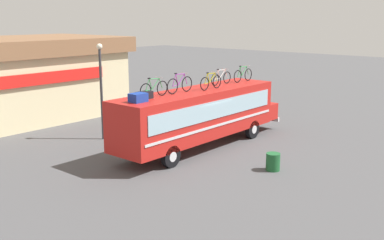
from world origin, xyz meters
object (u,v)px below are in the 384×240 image
trash_bin (273,162)px  street_lamp (101,83)px  luggage_bag_2 (144,95)px  rooftop_bicycle_4 (221,78)px  bus (200,113)px  rooftop_bicycle_5 (243,75)px  rooftop_bicycle_2 (180,84)px  rooftop_bicycle_1 (154,89)px  luggage_bag_1 (138,98)px  rooftop_bicycle_3 (211,82)px

trash_bin → street_lamp: (-1.45, 9.77, 2.69)m
luggage_bag_2 → rooftop_bicycle_4: bearing=0.4°
bus → street_lamp: 5.67m
rooftop_bicycle_5 → trash_bin: size_ratio=2.27×
rooftop_bicycle_2 → luggage_bag_2: bearing=177.5°
bus → rooftop_bicycle_2: 2.17m
bus → rooftop_bicycle_5: 4.03m
rooftop_bicycle_1 → street_lamp: size_ratio=0.34×
bus → rooftop_bicycle_2: (-1.43, 0.11, 1.63)m
bus → street_lamp: size_ratio=2.18×
luggage_bag_1 → street_lamp: 5.62m
luggage_bag_1 → rooftop_bicycle_5: size_ratio=0.41×
rooftop_bicycle_1 → rooftop_bicycle_5: (6.74, -0.25, 0.00)m
rooftop_bicycle_5 → trash_bin: rooftop_bicycle_5 is taller
rooftop_bicycle_1 → luggage_bag_1: bearing=-164.6°
rooftop_bicycle_3 → street_lamp: 6.00m
luggage_bag_2 → rooftop_bicycle_4: 5.69m
rooftop_bicycle_3 → rooftop_bicycle_4: 1.76m
rooftop_bicycle_3 → street_lamp: bearing=115.6°
rooftop_bicycle_3 → rooftop_bicycle_5: size_ratio=0.96×
rooftop_bicycle_3 → street_lamp: (-2.59, 5.40, -0.28)m
luggage_bag_2 → rooftop_bicycle_3: 4.08m
luggage_bag_2 → rooftop_bicycle_2: rooftop_bicycle_2 is taller
luggage_bag_1 → rooftop_bicycle_4: 6.41m
luggage_bag_1 → rooftop_bicycle_2: (2.94, 0.25, 0.22)m
rooftop_bicycle_4 → rooftop_bicycle_3: bearing=-160.0°
rooftop_bicycle_2 → rooftop_bicycle_5: rooftop_bicycle_2 is taller
rooftop_bicycle_4 → rooftop_bicycle_1: bearing=-179.6°
rooftop_bicycle_2 → street_lamp: bearing=99.0°
luggage_bag_2 → rooftop_bicycle_5: (7.35, -0.23, 0.22)m
bus → luggage_bag_2: size_ratio=15.84×
bus → rooftop_bicycle_3: bearing=-42.9°
bus → street_lamp: (-2.21, 5.05, 1.31)m
rooftop_bicycle_1 → street_lamp: 4.91m
trash_bin → street_lamp: size_ratio=0.15×
luggage_bag_1 → luggage_bag_2: size_ratio=1.00×
bus → luggage_bag_2: luggage_bag_2 is taller
luggage_bag_1 → rooftop_bicycle_1: rooftop_bicycle_1 is taller
rooftop_bicycle_1 → rooftop_bicycle_2: 1.62m
bus → trash_bin: bearing=-99.2°
rooftop_bicycle_2 → street_lamp: 5.01m
luggage_bag_2 → rooftop_bicycle_2: bearing=-2.5°
rooftop_bicycle_4 → trash_bin: size_ratio=2.23×
rooftop_bicycle_1 → street_lamp: (0.83, 4.83, -0.29)m
rooftop_bicycle_1 → trash_bin: size_ratio=2.28×
rooftop_bicycle_2 → rooftop_bicycle_5: (5.12, -0.13, -0.02)m
luggage_bag_2 → street_lamp: bearing=73.4°
bus → rooftop_bicycle_5: rooftop_bicycle_5 is taller
bus → rooftop_bicycle_3: rooftop_bicycle_3 is taller
luggage_bag_2 → rooftop_bicycle_4: rooftop_bicycle_4 is taller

